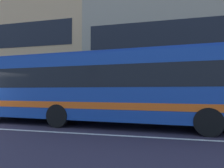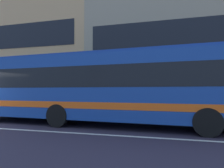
# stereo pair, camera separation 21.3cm
# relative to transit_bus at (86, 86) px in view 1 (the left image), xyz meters

# --- Properties ---
(hedge_row_far) EXTENTS (12.02, 1.10, 1.05)m
(hedge_row_far) POSITION_rel_transit_bus_xyz_m (-1.35, 3.32, -1.29)
(hedge_row_far) COLOR #224D28
(hedge_row_far) RESTS_ON ground_plane
(apartment_block_left) EXTENTS (25.54, 9.16, 12.59)m
(apartment_block_left) POSITION_rel_transit_bus_xyz_m (-16.38, 12.82, 4.48)
(apartment_block_left) COLOR tan
(apartment_block_left) RESTS_ON ground_plane
(apartment_block_right) EXTENTS (22.07, 9.16, 11.16)m
(apartment_block_right) POSITION_rel_transit_bus_xyz_m (7.42, 12.82, 3.77)
(apartment_block_right) COLOR tan
(apartment_block_right) RESTS_ON ground_plane
(transit_bus) EXTENTS (12.49, 3.23, 3.29)m
(transit_bus) POSITION_rel_transit_bus_xyz_m (0.00, 0.00, 0.00)
(transit_bus) COLOR navy
(transit_bus) RESTS_ON ground_plane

